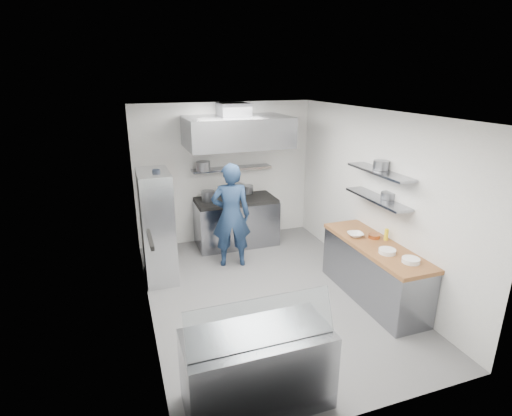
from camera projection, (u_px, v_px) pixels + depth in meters
name	position (u px, v px, depth m)	size (l,w,h in m)	color
floor	(269.00, 294.00, 6.30)	(5.00, 5.00, 0.00)	#5B5B5E
ceiling	(271.00, 113.00, 5.41)	(5.00, 5.00, 0.00)	silver
wall_back	(225.00, 173.00, 8.09)	(3.60, 0.02, 2.80)	white
wall_front	(369.00, 295.00, 3.61)	(3.60, 0.02, 2.80)	white
wall_left	(143.00, 225.00, 5.29)	(5.00, 0.02, 2.80)	white
wall_right	(374.00, 199.00, 6.42)	(5.00, 0.02, 2.80)	white
gas_range	(236.00, 223.00, 8.06)	(1.60, 0.80, 0.90)	gray
cooktop	(236.00, 200.00, 7.91)	(1.57, 0.78, 0.06)	black
stock_pot_left	(208.00, 196.00, 7.75)	(0.26, 0.26, 0.20)	slate
stock_pot_mid	(237.00, 190.00, 8.06)	(0.33, 0.33, 0.24)	slate
stock_pot_right	(247.00, 189.00, 8.26)	(0.26, 0.26, 0.16)	slate
over_range_shelf	(232.00, 169.00, 7.94)	(1.60, 0.30, 0.04)	gray
shelf_pot_a	(203.00, 166.00, 7.62)	(0.27, 0.27, 0.18)	slate
extractor_hood	(237.00, 132.00, 7.32)	(1.90, 1.15, 0.55)	gray
hood_duct	(233.00, 110.00, 7.40)	(0.55, 0.55, 0.24)	slate
red_firebox	(163.00, 178.00, 7.64)	(0.22, 0.10, 0.26)	red
chef	(231.00, 216.00, 7.01)	(0.69, 0.45, 1.88)	#182B49
wire_rack	(157.00, 226.00, 6.56)	(0.50, 0.90, 1.85)	silver
rack_bin_a	(159.00, 236.00, 6.47)	(0.16, 0.20, 0.18)	white
rack_bin_b	(154.00, 200.00, 6.69)	(0.14, 0.18, 0.16)	yellow
rack_jar	(156.00, 175.00, 6.24)	(0.12, 0.12, 0.18)	black
knife_strip	(150.00, 239.00, 4.44)	(0.04, 0.55, 0.05)	black
prep_counter_base	(373.00, 273.00, 6.09)	(0.62, 2.00, 0.84)	gray
prep_counter_top	(376.00, 246.00, 5.95)	(0.65, 2.04, 0.06)	brown
plate_stack_a	(411.00, 260.00, 5.34)	(0.24, 0.24, 0.06)	white
plate_stack_b	(387.00, 251.00, 5.62)	(0.24, 0.24, 0.06)	white
copper_pan	(374.00, 236.00, 6.15)	(0.18, 0.18, 0.06)	#B36232
squeeze_bottle	(386.00, 235.00, 6.05)	(0.06, 0.06, 0.18)	yellow
mixing_bowl	(355.00, 235.00, 6.21)	(0.24, 0.24, 0.06)	white
wall_shelf_lower	(377.00, 199.00, 6.07)	(0.30, 1.30, 0.04)	gray
wall_shelf_upper	(380.00, 172.00, 5.93)	(0.30, 1.30, 0.04)	gray
shelf_pot_c	(388.00, 195.00, 5.99)	(0.22, 0.22, 0.10)	slate
shelf_pot_d	(381.00, 165.00, 5.96)	(0.23, 0.23, 0.14)	slate
display_case	(257.00, 369.00, 4.09)	(1.50, 0.70, 0.85)	gray
display_glass	(262.00, 322.00, 3.78)	(1.47, 0.02, 0.45)	silver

